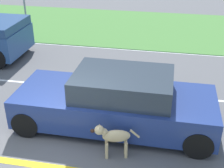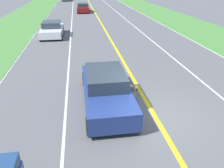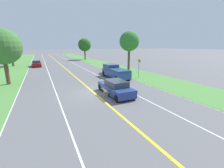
{
  "view_description": "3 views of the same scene",
  "coord_description": "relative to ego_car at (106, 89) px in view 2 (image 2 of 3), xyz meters",
  "views": [
    {
      "loc": [
        -4.61,
        -2.45,
        4.51
      ],
      "look_at": [
        2.0,
        -1.14,
        1.02
      ],
      "focal_mm": 50.0,
      "sensor_mm": 36.0,
      "label": 1
    },
    {
      "loc": [
        2.76,
        6.86,
        4.92
      ],
      "look_at": [
        1.52,
        -1.21,
        0.94
      ],
      "focal_mm": 35.0,
      "sensor_mm": 36.0,
      "label": 2
    },
    {
      "loc": [
        -4.59,
        -13.82,
        4.65
      ],
      "look_at": [
        1.37,
        -1.32,
        1.09
      ],
      "focal_mm": 24.0,
      "sensor_mm": 36.0,
      "label": 3
    }
  ],
  "objects": [
    {
      "name": "lane_dash_same_dir",
      "position": [
        1.73,
        1.3,
        -0.67
      ],
      "size": [
        0.1,
        160.0,
        0.01
      ],
      "primitive_type": "cube",
      "color": "white",
      "rests_on": "ground"
    },
    {
      "name": "car_trailing_near",
      "position": [
        3.4,
        -12.83,
        -0.05
      ],
      "size": [
        1.92,
        4.25,
        1.31
      ],
      "color": "white",
      "rests_on": "ground"
    },
    {
      "name": "ego_car",
      "position": [
        0.0,
        0.0,
        0.0
      ],
      "size": [
        1.89,
        4.77,
        1.43
      ],
      "color": "navy",
      "rests_on": "ground"
    },
    {
      "name": "dog",
      "position": [
        -1.18,
        -0.14,
        -0.15
      ],
      "size": [
        0.38,
        1.03,
        0.82
      ],
      "rotation": [
        0.0,
        0.0,
        0.25
      ],
      "color": "#D1B784",
      "rests_on": "ground"
    },
    {
      "name": "centre_divider_line",
      "position": [
        -1.77,
        1.3,
        -0.67
      ],
      "size": [
        0.18,
        160.0,
        0.01
      ],
      "primitive_type": "cube",
      "color": "yellow",
      "rests_on": "ground"
    },
    {
      "name": "ground_plane",
      "position": [
        -1.77,
        1.3,
        -0.67
      ],
      "size": [
        400.0,
        400.0,
        0.0
      ],
      "primitive_type": "plane",
      "color": "#5B5B5E"
    },
    {
      "name": "car_trailing_mid",
      "position": [
        0.04,
        -28.4,
        -0.04
      ],
      "size": [
        1.93,
        4.4,
        1.34
      ],
      "color": "maroon",
      "rests_on": "ground"
    }
  ]
}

